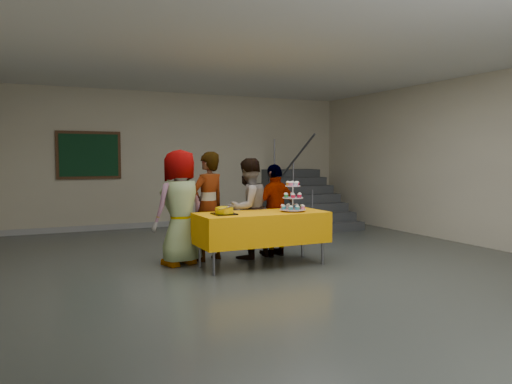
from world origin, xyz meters
TOP-DOWN VIEW (x-y plane):
  - room_shell at (0.00, 0.02)m, footprint 10.00×10.04m
  - bake_table at (-0.13, 0.42)m, footprint 1.88×0.78m
  - cupcake_stand at (0.33, 0.34)m, footprint 0.38×0.38m
  - bear_cake at (-0.71, 0.40)m, footprint 0.32×0.36m
  - schoolchild_a at (-1.18, 0.98)m, footprint 0.95×0.78m
  - schoolchild_b at (-0.70, 1.12)m, footprint 0.71×0.60m
  - schoolchild_c at (-0.09, 1.00)m, footprint 0.90×0.80m
  - schoolchild_d at (0.37, 0.98)m, footprint 0.91×0.56m
  - staircase at (2.70, 4.13)m, footprint 1.30×2.40m
  - noticeboard at (-1.96, 4.96)m, footprint 1.30×0.05m

SIDE VIEW (x-z plane):
  - staircase at x=2.70m, z-range -0.53..1.51m
  - bake_table at x=-0.13m, z-range 0.17..0.94m
  - schoolchild_d at x=0.37m, z-range 0.00..1.45m
  - schoolchild_c at x=-0.09m, z-range 0.00..1.54m
  - schoolchild_b at x=-0.70m, z-range 0.00..1.64m
  - bear_cake at x=-0.71m, z-range 0.77..0.89m
  - schoolchild_a at x=-1.18m, z-range 0.00..1.67m
  - cupcake_stand at x=0.33m, z-range 0.73..1.17m
  - noticeboard at x=-1.96m, z-range 1.10..2.10m
  - room_shell at x=0.00m, z-range 0.62..3.64m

